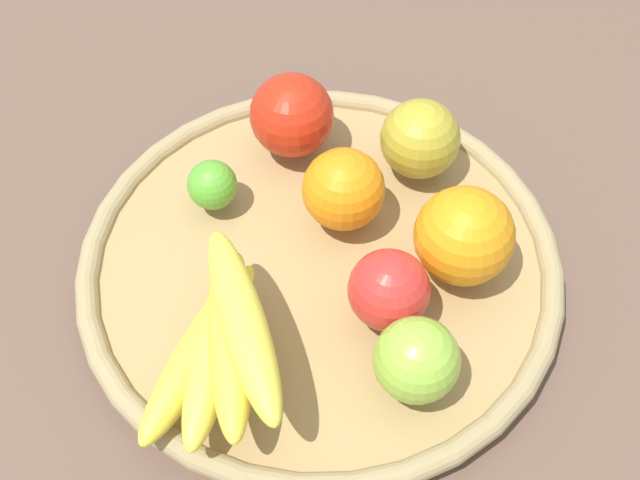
% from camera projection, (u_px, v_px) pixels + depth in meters
% --- Properties ---
extents(ground_plane, '(2.40, 2.40, 0.00)m').
position_uv_depth(ground_plane, '(320.00, 275.00, 0.73)').
color(ground_plane, brown).
rests_on(ground_plane, ground).
extents(basket, '(0.43, 0.43, 0.03)m').
position_uv_depth(basket, '(320.00, 264.00, 0.71)').
color(basket, '#9F814F').
rests_on(basket, ground_plane).
extents(apple_3, '(0.07, 0.07, 0.07)m').
position_uv_depth(apple_3, '(416.00, 360.00, 0.60)').
color(apple_3, '#8BBB3A').
rests_on(apple_3, basket).
extents(apple_2, '(0.09, 0.09, 0.07)m').
position_uv_depth(apple_2, '(420.00, 139.00, 0.73)').
color(apple_2, '#A5982A').
rests_on(apple_2, basket).
extents(lime_0, '(0.05, 0.05, 0.05)m').
position_uv_depth(lime_0, '(212.00, 185.00, 0.72)').
color(lime_0, '#54A42C').
rests_on(lime_0, basket).
extents(apple_1, '(0.08, 0.08, 0.07)m').
position_uv_depth(apple_1, '(389.00, 290.00, 0.64)').
color(apple_1, red).
rests_on(apple_1, basket).
extents(banana_bunch, '(0.18, 0.16, 0.08)m').
position_uv_depth(banana_bunch, '(222.00, 338.00, 0.60)').
color(banana_bunch, yellow).
rests_on(banana_bunch, basket).
extents(orange_1, '(0.10, 0.10, 0.07)m').
position_uv_depth(orange_1, '(344.00, 189.00, 0.70)').
color(orange_1, orange).
rests_on(orange_1, basket).
extents(apple_0, '(0.11, 0.11, 0.08)m').
position_uv_depth(apple_0, '(292.00, 115.00, 0.75)').
color(apple_0, red).
rests_on(apple_0, basket).
extents(orange_0, '(0.10, 0.10, 0.08)m').
position_uv_depth(orange_0, '(464.00, 236.00, 0.66)').
color(orange_0, orange).
rests_on(orange_0, basket).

